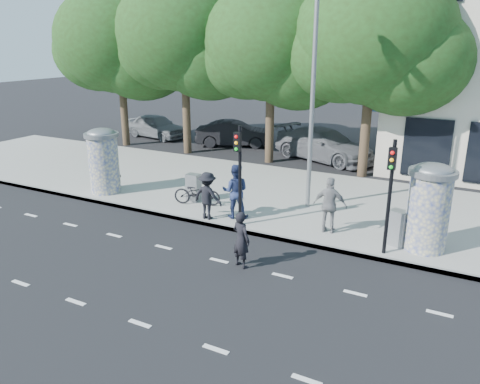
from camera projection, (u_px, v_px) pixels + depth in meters
The scene contains 25 objects.
ground at pixel (193, 282), 12.47m from camera, with size 120.00×120.00×0.00m, color black.
sidewalk at pixel (295, 199), 18.77m from camera, with size 40.00×8.00×0.15m, color gray.
curb at pixel (252, 233), 15.44m from camera, with size 40.00×0.10×0.16m, color slate.
lane_dash_near at pixel (140, 324), 10.62m from camera, with size 32.00×0.12×0.01m, color silver.
lane_dash_far at pixel (219, 261), 13.65m from camera, with size 32.00×0.12×0.01m, color silver.
ad_column_left at pixel (103, 159), 18.96m from camera, with size 1.36×1.36×2.65m.
ad_column_right at pixel (429, 205), 13.66m from camera, with size 1.36×1.36×2.65m.
traffic_pole_near at pixel (239, 166), 15.24m from camera, with size 0.22×0.31×3.40m.
traffic_pole_far at pixel (390, 186), 13.12m from camera, with size 0.22×0.31×3.40m.
street_lamp at pixel (313, 81), 16.22m from camera, with size 0.25×0.93×8.00m.
tree_far_left at pixel (119, 39), 26.82m from camera, with size 7.20×7.20×9.26m.
tree_mid_left at pixel (184, 33), 24.74m from camera, with size 7.20×7.20×9.57m.
tree_near_left at pixel (271, 42), 22.84m from camera, with size 6.80×6.80×8.97m.
tree_center at pixel (373, 36), 20.22m from camera, with size 7.00×7.00×9.30m.
ped_a at pixel (110, 169), 19.37m from camera, with size 0.87×0.57×1.78m, color black.
ped_c at pixel (235, 191), 16.31m from camera, with size 0.94×0.73×1.93m, color navy.
ped_d at pixel (208, 196), 16.23m from camera, with size 1.09×0.62×1.68m, color black.
ped_e at pixel (330, 205), 15.03m from camera, with size 1.09×0.62×1.85m, color gray.
man_road at pixel (241, 240), 13.07m from camera, with size 0.60×0.40×1.65m, color black.
bicycle at pixel (197, 193), 17.72m from camera, with size 1.80×0.63×0.95m, color black.
cabinet_left at pixel (194, 187), 18.15m from camera, with size 0.51×0.37×1.07m, color gray.
cabinet_right at pixel (398, 228), 14.16m from camera, with size 0.54×0.39×1.12m, color gray.
car_left at pixel (156, 126), 30.67m from camera, with size 4.48×1.80×1.53m, color slate.
car_mid at pixel (235, 134), 28.20m from camera, with size 4.62×1.61×1.52m, color black.
car_right at pixel (324, 145), 24.88m from camera, with size 5.75×2.34×1.67m, color #5B5D63.
Camera 1 is at (6.27, -9.27, 6.14)m, focal length 35.00 mm.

